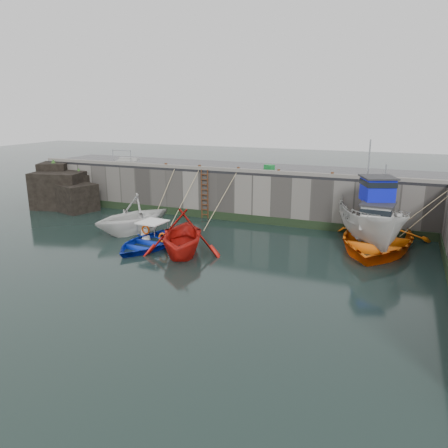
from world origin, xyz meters
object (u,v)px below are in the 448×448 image
at_px(bollard_b, 200,167).
at_px(bollard_a, 166,165).
at_px(fish_crate, 269,167).
at_px(bollard_e, 332,175).
at_px(ladder, 205,194).
at_px(boat_near_blue, 148,247).
at_px(bollard_c, 238,169).
at_px(boat_near_white, 134,232).
at_px(boat_far_orange, 376,238).
at_px(boat_near_blacktrim, 183,253).
at_px(bollard_d, 279,172).
at_px(boat_far_white, 371,222).

bearing_deg(bollard_b, bollard_a, 180.00).
distance_m(fish_crate, bollard_e, 4.52).
xyz_separation_m(ladder, bollard_e, (8.00, 0.34, 1.71)).
height_order(boat_near_blue, bollard_c, bollard_c).
relative_size(boat_near_white, fish_crate, 8.08).
relative_size(fish_crate, bollard_b, 2.15).
bearing_deg(boat_far_orange, boat_near_blue, -153.80).
height_order(boat_near_blue, fish_crate, fish_crate).
distance_m(boat_near_blacktrim, bollard_c, 7.93).
bearing_deg(bollard_c, boat_near_blue, -109.40).
distance_m(boat_near_white, bollard_b, 6.25).
bearing_deg(ladder, boat_near_blue, -92.19).
bearing_deg(boat_far_orange, boat_near_white, -165.33).
bearing_deg(bollard_d, bollard_b, 180.00).
xyz_separation_m(boat_far_white, bollard_e, (-2.44, 1.77, 2.15)).
bearing_deg(bollard_d, fish_crate, 124.37).
distance_m(fish_crate, bollard_c, 2.18).
xyz_separation_m(boat_near_blacktrim, boat_far_white, (8.50, 5.43, 1.15)).
height_order(boat_near_white, bollard_b, bollard_b).
relative_size(boat_near_blacktrim, boat_far_orange, 0.61).
distance_m(boat_near_white, boat_near_blacktrim, 4.95).
bearing_deg(boat_near_blue, bollard_c, 75.34).
height_order(boat_near_blue, bollard_e, bollard_e).
height_order(boat_near_white, bollard_c, bollard_c).
bearing_deg(fish_crate, boat_far_white, -3.51).
distance_m(ladder, boat_far_white, 10.55).
distance_m(fish_crate, bollard_a, 6.92).
xyz_separation_m(boat_far_orange, bollard_d, (-6.03, 2.57, 2.80)).
relative_size(fish_crate, bollard_a, 2.15).
distance_m(bollard_d, bollard_e, 3.20).
distance_m(boat_near_white, bollard_c, 7.55).
xyz_separation_m(boat_far_white, bollard_b, (-10.94, 1.77, 2.15)).
bearing_deg(boat_far_white, boat_near_blacktrim, -168.74).
distance_m(boat_far_orange, bollard_d, 7.13).
height_order(fish_crate, bollard_d, fish_crate).
distance_m(boat_near_blacktrim, bollard_e, 9.97).
height_order(ladder, boat_far_orange, boat_far_orange).
bearing_deg(boat_far_orange, bollard_b, 171.78).
bearing_deg(bollard_c, bollard_e, 0.00).
relative_size(bollard_b, bollard_e, 1.00).
xyz_separation_m(boat_near_white, bollard_c, (4.65, 4.94, 3.30)).
bearing_deg(fish_crate, bollard_c, -112.54).
xyz_separation_m(boat_far_orange, fish_crate, (-7.08, 4.10, 2.82)).
relative_size(boat_near_blue, boat_far_orange, 0.58).
height_order(boat_near_blacktrim, fish_crate, fish_crate).
xyz_separation_m(boat_far_white, bollard_a, (-13.44, 1.77, 2.15)).
xyz_separation_m(boat_near_white, fish_crate, (6.20, 6.47, 3.32)).
bearing_deg(ladder, bollard_b, 146.14).
bearing_deg(bollard_d, boat_near_blue, -125.95).
bearing_deg(bollard_a, bollard_e, 0.00).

